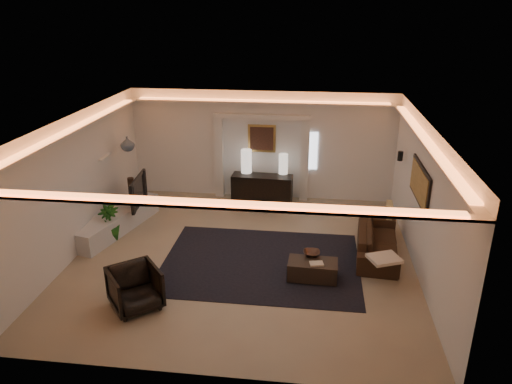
# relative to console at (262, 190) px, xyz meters

# --- Properties ---
(floor) EXTENTS (7.00, 7.00, 0.00)m
(floor) POSITION_rel_console_xyz_m (-0.07, -2.95, -0.40)
(floor) COLOR tan
(floor) RESTS_ON ground
(ceiling) EXTENTS (7.00, 7.00, 0.00)m
(ceiling) POSITION_rel_console_xyz_m (-0.07, -2.95, 2.50)
(ceiling) COLOR white
(ceiling) RESTS_ON ground
(wall_back) EXTENTS (7.00, 0.00, 7.00)m
(wall_back) POSITION_rel_console_xyz_m (-0.07, 0.55, 1.05)
(wall_back) COLOR white
(wall_back) RESTS_ON ground
(wall_front) EXTENTS (7.00, 0.00, 7.00)m
(wall_front) POSITION_rel_console_xyz_m (-0.07, -6.45, 1.05)
(wall_front) COLOR white
(wall_front) RESTS_ON ground
(wall_left) EXTENTS (0.00, 7.00, 7.00)m
(wall_left) POSITION_rel_console_xyz_m (-3.57, -2.95, 1.05)
(wall_left) COLOR white
(wall_left) RESTS_ON ground
(wall_right) EXTENTS (0.00, 7.00, 7.00)m
(wall_right) POSITION_rel_console_xyz_m (3.43, -2.95, 1.05)
(wall_right) COLOR white
(wall_right) RESTS_ON ground
(cove_soffit) EXTENTS (7.00, 7.00, 0.04)m
(cove_soffit) POSITION_rel_console_xyz_m (-0.07, -2.95, 2.22)
(cove_soffit) COLOR silver
(cove_soffit) RESTS_ON ceiling
(daylight_slit) EXTENTS (0.25, 0.03, 1.00)m
(daylight_slit) POSITION_rel_console_xyz_m (1.28, 0.53, 0.95)
(daylight_slit) COLOR white
(daylight_slit) RESTS_ON wall_back
(area_rug) EXTENTS (4.00, 3.00, 0.01)m
(area_rug) POSITION_rel_console_xyz_m (0.33, -3.15, -0.39)
(area_rug) COLOR black
(area_rug) RESTS_ON ground
(pilaster_left) EXTENTS (0.22, 0.20, 2.20)m
(pilaster_left) POSITION_rel_console_xyz_m (-1.22, 0.45, 0.70)
(pilaster_left) COLOR silver
(pilaster_left) RESTS_ON ground
(pilaster_right) EXTENTS (0.22, 0.20, 2.20)m
(pilaster_right) POSITION_rel_console_xyz_m (1.08, 0.45, 0.70)
(pilaster_right) COLOR silver
(pilaster_right) RESTS_ON ground
(alcove_header) EXTENTS (2.52, 0.20, 0.12)m
(alcove_header) POSITION_rel_console_xyz_m (-0.07, 0.45, 1.85)
(alcove_header) COLOR silver
(alcove_header) RESTS_ON wall_back
(painting_frame) EXTENTS (0.74, 0.04, 0.74)m
(painting_frame) POSITION_rel_console_xyz_m (-0.07, 0.52, 1.25)
(painting_frame) COLOR tan
(painting_frame) RESTS_ON wall_back
(painting_canvas) EXTENTS (0.62, 0.02, 0.62)m
(painting_canvas) POSITION_rel_console_xyz_m (-0.07, 0.49, 1.25)
(painting_canvas) COLOR #4C2D1E
(painting_canvas) RESTS_ON wall_back
(art_panel_frame) EXTENTS (0.04, 1.64, 0.74)m
(art_panel_frame) POSITION_rel_console_xyz_m (3.40, -2.65, 1.30)
(art_panel_frame) COLOR black
(art_panel_frame) RESTS_ON wall_right
(art_panel_gold) EXTENTS (0.02, 1.50, 0.62)m
(art_panel_gold) POSITION_rel_console_xyz_m (3.37, -2.65, 1.30)
(art_panel_gold) COLOR tan
(art_panel_gold) RESTS_ON wall_right
(wall_sconce) EXTENTS (0.12, 0.12, 0.22)m
(wall_sconce) POSITION_rel_console_xyz_m (3.31, -0.75, 1.28)
(wall_sconce) COLOR black
(wall_sconce) RESTS_ON wall_right
(wall_niche) EXTENTS (0.10, 0.55, 0.04)m
(wall_niche) POSITION_rel_console_xyz_m (-3.51, -1.55, 1.25)
(wall_niche) COLOR silver
(wall_niche) RESTS_ON wall_left
(console) EXTENTS (1.60, 0.57, 0.79)m
(console) POSITION_rel_console_xyz_m (0.00, 0.00, 0.00)
(console) COLOR black
(console) RESTS_ON ground
(lamp_left) EXTENTS (0.30, 0.30, 0.62)m
(lamp_left) POSITION_rel_console_xyz_m (-0.44, 0.20, 0.69)
(lamp_left) COLOR white
(lamp_left) RESTS_ON console
(lamp_right) EXTENTS (0.31, 0.31, 0.53)m
(lamp_right) POSITION_rel_console_xyz_m (0.53, 0.22, 0.69)
(lamp_right) COLOR white
(lamp_right) RESTS_ON console
(media_ledge) EXTENTS (1.29, 2.75, 0.50)m
(media_ledge) POSITION_rel_console_xyz_m (-3.22, -2.03, -0.17)
(media_ledge) COLOR silver
(media_ledge) RESTS_ON ground
(tv) EXTENTS (1.25, 0.27, 0.71)m
(tv) POSITION_rel_console_xyz_m (-2.90, -1.58, 0.41)
(tv) COLOR black
(tv) RESTS_ON media_ledge
(figurine) EXTENTS (0.20, 0.20, 0.43)m
(figurine) POSITION_rel_console_xyz_m (-3.22, -0.92, 0.24)
(figurine) COLOR #472E1E
(figurine) RESTS_ON media_ledge
(ginger_jar) EXTENTS (0.39, 0.39, 0.35)m
(ginger_jar) POSITION_rel_console_xyz_m (-3.14, -1.07, 1.44)
(ginger_jar) COLOR #434F59
(ginger_jar) RESTS_ON wall_niche
(plant) EXTENTS (0.47, 0.47, 0.82)m
(plant) POSITION_rel_console_xyz_m (-3.16, -2.51, 0.01)
(plant) COLOR #194D13
(plant) RESTS_ON ground
(sofa) EXTENTS (2.17, 1.01, 0.61)m
(sofa) POSITION_rel_console_xyz_m (2.73, -2.45, -0.09)
(sofa) COLOR #3D2113
(sofa) RESTS_ON ground
(throw_blanket) EXTENTS (0.69, 0.64, 0.06)m
(throw_blanket) POSITION_rel_console_xyz_m (2.70, -3.66, 0.15)
(throw_blanket) COLOR beige
(throw_blanket) RESTS_ON sofa
(throw_pillow) EXTENTS (0.15, 0.43, 0.42)m
(throw_pillow) POSITION_rel_console_xyz_m (3.08, -1.43, 0.15)
(throw_pillow) COLOR #CDB77A
(throw_pillow) RESTS_ON sofa
(coffee_table) EXTENTS (0.96, 0.55, 0.35)m
(coffee_table) POSITION_rel_console_xyz_m (1.39, -3.64, -0.20)
(coffee_table) COLOR black
(coffee_table) RESTS_ON ground
(bowl) EXTENTS (0.34, 0.34, 0.08)m
(bowl) POSITION_rel_console_xyz_m (1.36, -3.38, 0.05)
(bowl) COLOR #462B1E
(bowl) RESTS_ON coffee_table
(magazine) EXTENTS (0.28, 0.23, 0.03)m
(magazine) POSITION_rel_console_xyz_m (1.46, -3.74, 0.02)
(magazine) COLOR beige
(magazine) RESTS_ON coffee_table
(armchair) EXTENTS (1.15, 1.15, 0.75)m
(armchair) POSITION_rel_console_xyz_m (-1.66, -4.95, -0.02)
(armchair) COLOR black
(armchair) RESTS_ON ground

